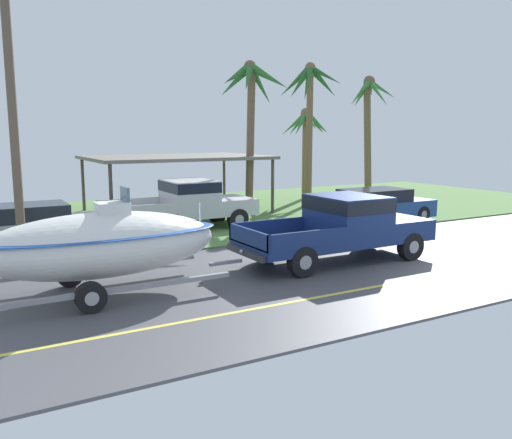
{
  "coord_description": "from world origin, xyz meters",
  "views": [
    {
      "loc": [
        -11.25,
        -11.2,
        3.63
      ],
      "look_at": [
        -4.37,
        0.89,
        1.39
      ],
      "focal_mm": 37.83,
      "sensor_mm": 36.0,
      "label": 1
    }
  ],
  "objects": [
    {
      "name": "ground",
      "position": [
        0.0,
        8.38,
        -0.01
      ],
      "size": [
        36.0,
        22.0,
        0.11
      ],
      "color": "#4C4C51"
    },
    {
      "name": "pickup_truck_towing",
      "position": [
        -1.48,
        0.74,
        1.04
      ],
      "size": [
        5.95,
        2.16,
        1.87
      ],
      "color": "navy",
      "rests_on": "ground"
    },
    {
      "name": "boat_on_trailer",
      "position": [
        -8.44,
        0.74,
        1.17
      ],
      "size": [
        6.49,
        2.41,
        2.43
      ],
      "color": "gray",
      "rests_on": "ground"
    },
    {
      "name": "parked_pickup_background",
      "position": [
        -3.5,
        7.56,
        1.04
      ],
      "size": [
        5.92,
        2.14,
        1.87
      ],
      "color": "silver",
      "rests_on": "ground"
    },
    {
      "name": "parked_sedan_near",
      "position": [
        -9.17,
        7.16,
        0.67
      ],
      "size": [
        4.79,
        1.93,
        1.38
      ],
      "color": "#99999E",
      "rests_on": "ground"
    },
    {
      "name": "parked_sedan_far",
      "position": [
        3.83,
        5.28,
        0.67
      ],
      "size": [
        4.74,
        1.92,
        1.38
      ],
      "color": "#234C89",
      "rests_on": "ground"
    },
    {
      "name": "carport_awning",
      "position": [
        -2.3,
        11.86,
        2.49
      ],
      "size": [
        7.75,
        5.41,
        2.6
      ],
      "color": "#4C4238",
      "rests_on": "ground"
    },
    {
      "name": "palm_tree_near_left",
      "position": [
        4.29,
        10.9,
        5.32
      ],
      "size": [
        2.88,
        3.37,
        7.0
      ],
      "color": "brown",
      "rests_on": "ground"
    },
    {
      "name": "palm_tree_near_right",
      "position": [
        0.31,
        9.57,
        5.17
      ],
      "size": [
        2.61,
        3.15,
        6.71
      ],
      "color": "brown",
      "rests_on": "ground"
    },
    {
      "name": "palm_tree_mid",
      "position": [
        5.63,
        12.94,
        3.72
      ],
      "size": [
        2.68,
        3.35,
        4.95
      ],
      "color": "brown",
      "rests_on": "ground"
    },
    {
      "name": "palm_tree_far_left",
      "position": [
        11.6,
        14.87,
        5.2
      ],
      "size": [
        2.96,
        2.94,
        7.1
      ],
      "color": "brown",
      "rests_on": "ground"
    },
    {
      "name": "utility_pole",
      "position": [
        -9.67,
        4.59,
        4.17
      ],
      "size": [
        0.24,
        1.8,
        8.03
      ],
      "color": "brown",
      "rests_on": "ground"
    }
  ]
}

